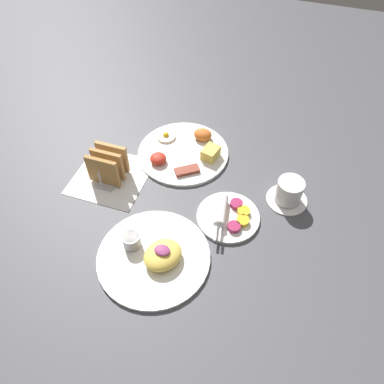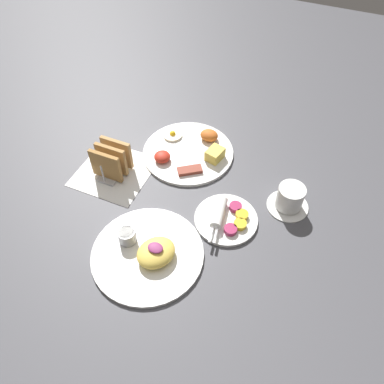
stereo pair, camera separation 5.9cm
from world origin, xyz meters
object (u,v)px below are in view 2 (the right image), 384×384
object	(u,v)px
plate_breakfast	(190,151)
plate_condiments	(226,218)
toast_rack	(112,160)
coffee_cup	(290,199)
plate_foreground	(148,252)

from	to	relation	value
plate_breakfast	plate_condiments	size ratio (longest dim) A/B	1.54
plate_breakfast	toast_rack	xyz separation A→B (m)	(-0.18, -0.17, 0.04)
plate_breakfast	coffee_cup	world-z (taller)	coffee_cup
plate_foreground	coffee_cup	xyz separation A→B (m)	(0.30, 0.30, 0.02)
plate_condiments	toast_rack	world-z (taller)	toast_rack
toast_rack	coffee_cup	bearing A→B (deg)	8.46
coffee_cup	plate_breakfast	bearing A→B (deg)	165.37
plate_foreground	plate_breakfast	bearing A→B (deg)	97.74
plate_foreground	toast_rack	bearing A→B (deg)	136.78
plate_condiments	plate_foreground	xyz separation A→B (m)	(-0.15, -0.19, 0.00)
toast_rack	coffee_cup	distance (m)	0.54
plate_breakfast	plate_condiments	distance (m)	0.29
plate_condiments	plate_foreground	bearing A→B (deg)	-128.62
plate_breakfast	coffee_cup	distance (m)	0.36
plate_breakfast	plate_foreground	world-z (taller)	plate_foreground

